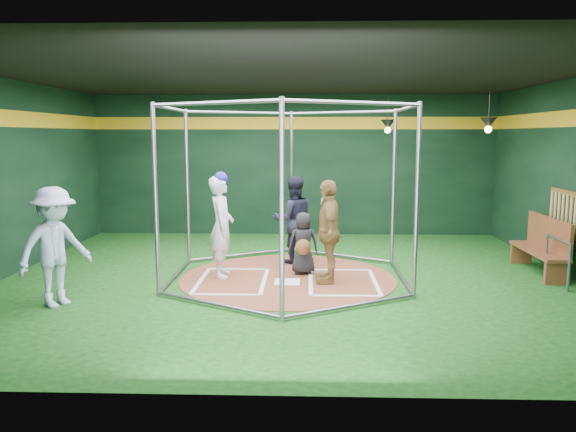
{
  "coord_description": "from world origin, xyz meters",
  "views": [
    {
      "loc": [
        0.33,
        -9.63,
        2.51
      ],
      "look_at": [
        0.0,
        0.1,
        1.1
      ],
      "focal_mm": 35.0,
      "sensor_mm": 36.0,
      "label": 1
    }
  ],
  "objects_px": {
    "batter_figure": "(221,225)",
    "umpire": "(293,220)",
    "visitor_leopard": "(328,231)",
    "dugout_bench": "(543,245)"
  },
  "relations": [
    {
      "from": "visitor_leopard",
      "to": "dugout_bench",
      "type": "distance_m",
      "value": 4.03
    },
    {
      "from": "visitor_leopard",
      "to": "umpire",
      "type": "height_order",
      "value": "visitor_leopard"
    },
    {
      "from": "umpire",
      "to": "visitor_leopard",
      "type": "bearing_deg",
      "value": 98.15
    },
    {
      "from": "dugout_bench",
      "to": "batter_figure",
      "type": "bearing_deg",
      "value": -175.7
    },
    {
      "from": "batter_figure",
      "to": "umpire",
      "type": "bearing_deg",
      "value": 42.48
    },
    {
      "from": "batter_figure",
      "to": "umpire",
      "type": "relative_size",
      "value": 1.09
    },
    {
      "from": "batter_figure",
      "to": "umpire",
      "type": "distance_m",
      "value": 1.69
    },
    {
      "from": "visitor_leopard",
      "to": "umpire",
      "type": "xyz_separation_m",
      "value": [
        -0.63,
        1.48,
        -0.03
      ]
    },
    {
      "from": "umpire",
      "to": "dugout_bench",
      "type": "xyz_separation_m",
      "value": [
        4.56,
        -0.7,
        -0.33
      ]
    },
    {
      "from": "batter_figure",
      "to": "umpire",
      "type": "xyz_separation_m",
      "value": [
        1.24,
        1.14,
        -0.07
      ]
    }
  ]
}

